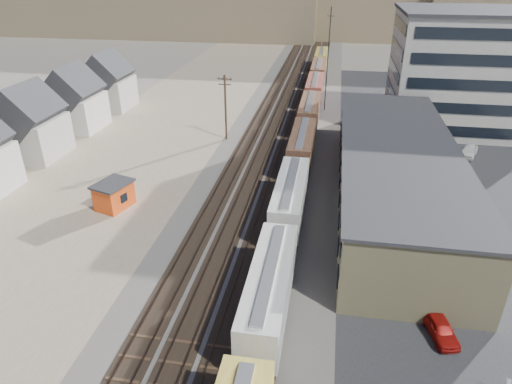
% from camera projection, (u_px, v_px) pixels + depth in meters
% --- Properties ---
extents(ground, '(300.00, 300.00, 0.00)m').
position_uv_depth(ground, '(210.00, 347.00, 33.24)').
color(ground, '#6B6356').
rests_on(ground, ground).
extents(ballast_bed, '(18.00, 200.00, 0.06)m').
position_uv_depth(ballast_bed, '(286.00, 126.00, 77.06)').
color(ballast_bed, '#4C4742').
rests_on(ballast_bed, ground).
extents(dirt_yard, '(24.00, 180.00, 0.03)m').
position_uv_depth(dirt_yard, '(152.00, 139.00, 71.32)').
color(dirt_yard, '#826E59').
rests_on(dirt_yard, ground).
extents(asphalt_lot, '(26.00, 120.00, 0.04)m').
position_uv_depth(asphalt_lot, '(438.00, 171.00, 60.60)').
color(asphalt_lot, '#232326').
rests_on(asphalt_lot, ground).
extents(rail_tracks, '(11.40, 200.00, 0.24)m').
position_uv_depth(rail_tracks, '(283.00, 125.00, 77.11)').
color(rail_tracks, black).
rests_on(rail_tracks, ground).
extents(freight_train, '(3.00, 119.74, 4.46)m').
position_uv_depth(freight_train, '(306.00, 127.00, 68.05)').
color(freight_train, black).
rests_on(freight_train, ground).
extents(warehouse, '(12.40, 40.40, 7.25)m').
position_uv_depth(warehouse, '(395.00, 174.00, 51.23)').
color(warehouse, tan).
rests_on(warehouse, ground).
extents(office_tower, '(22.60, 18.60, 18.45)m').
position_uv_depth(office_tower, '(465.00, 70.00, 72.97)').
color(office_tower, '#9E998E').
rests_on(office_tower, ground).
extents(utility_pole_north, '(2.20, 0.32, 10.00)m').
position_uv_depth(utility_pole_north, '(226.00, 106.00, 68.92)').
color(utility_pole_north, '#382619').
rests_on(utility_pole_north, ground).
extents(radio_mast, '(1.20, 0.16, 18.00)m').
position_uv_depth(radio_mast, '(328.00, 60.00, 80.77)').
color(radio_mast, black).
rests_on(radio_mast, ground).
extents(townhouse_row, '(8.15, 68.16, 10.47)m').
position_uv_depth(townhouse_row, '(1.00, 142.00, 58.30)').
color(townhouse_row, '#B7B2A8').
rests_on(townhouse_row, ground).
extents(maintenance_shed, '(4.33, 4.95, 3.07)m').
position_uv_depth(maintenance_shed, '(114.00, 195.00, 51.17)').
color(maintenance_shed, '#E04A15').
rests_on(maintenance_shed, ground).
extents(parked_car_red, '(2.59, 4.39, 1.40)m').
position_uv_depth(parked_car_red, '(441.00, 329.00, 33.89)').
color(parked_car_red, '#A4140F').
rests_on(parked_car_red, ground).
extents(parked_car_blue, '(5.31, 6.35, 1.61)m').
position_uv_depth(parked_car_blue, '(459.00, 132.00, 71.84)').
color(parked_car_blue, navy).
rests_on(parked_car_blue, ground).
extents(parked_car_far, '(3.63, 5.18, 1.64)m').
position_uv_depth(parked_car_far, '(469.00, 151.00, 64.81)').
color(parked_car_far, silver).
rests_on(parked_car_far, ground).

